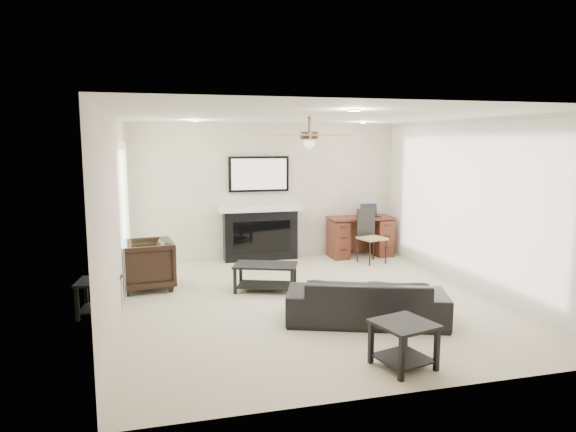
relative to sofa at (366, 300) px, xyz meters
name	(u,v)px	position (x,y,z in m)	size (l,w,h in m)	color
room_shell	(323,178)	(-0.21, 1.09, 1.41)	(5.50, 5.54, 2.52)	beige
sofa	(366,300)	(0.00, 0.00, 0.00)	(1.90, 0.74, 0.55)	black
armchair	(145,265)	(-2.60, 2.15, 0.09)	(0.79, 0.81, 0.74)	black
coffee_table	(266,278)	(-0.90, 1.60, -0.08)	(0.90, 0.50, 0.40)	black
end_table_near	(403,345)	(-0.15, -1.25, -0.05)	(0.52, 0.52, 0.45)	black
end_table_left	(99,297)	(-3.15, 1.10, -0.05)	(0.50, 0.50, 0.45)	black
fireplace_unit	(260,209)	(-0.56, 3.59, 0.68)	(1.52, 0.34, 1.91)	black
desk	(360,237)	(1.32, 3.39, 0.10)	(1.22, 0.56, 0.76)	#3E190F
desk_chair	(372,236)	(1.32, 2.84, 0.21)	(0.42, 0.44, 0.97)	black
laptop	(371,211)	(1.52, 3.37, 0.60)	(0.33, 0.24, 0.23)	black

